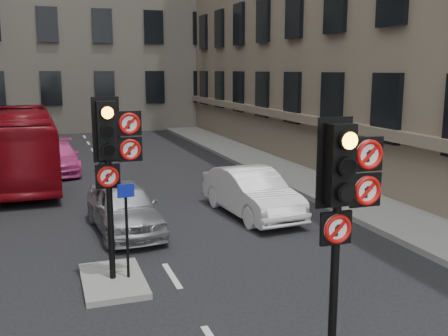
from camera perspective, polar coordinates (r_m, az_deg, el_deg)
pavement_right at (r=19.92m, az=10.02°, el=-1.43°), size 3.00×50.00×0.16m
centre_island at (r=10.90m, az=-11.98°, el=-11.89°), size 1.20×2.00×0.12m
signal_near at (r=7.28m, az=12.90°, el=-2.43°), size 0.91×0.40×3.58m
signal_far at (r=10.20m, az=-12.07°, el=1.99°), size 0.91×0.40×3.58m
car_silver at (r=13.98m, az=-10.82°, el=-4.21°), size 1.83×3.94×1.31m
car_white at (r=15.26m, az=3.01°, el=-2.66°), size 1.82×4.26×1.37m
car_pink at (r=22.72m, az=-17.68°, el=1.07°), size 1.75×4.21×1.22m
bus_red at (r=21.50m, az=-21.09°, el=2.35°), size 2.50×9.77×2.71m
motorcycle at (r=14.81m, az=-11.96°, el=-3.83°), size 0.65×1.86×1.10m
motorcyclist at (r=16.27m, az=-12.85°, el=-1.25°), size 0.78×0.64×1.83m
info_sign at (r=10.44m, az=-10.56°, el=-5.33°), size 0.33×0.11×1.91m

